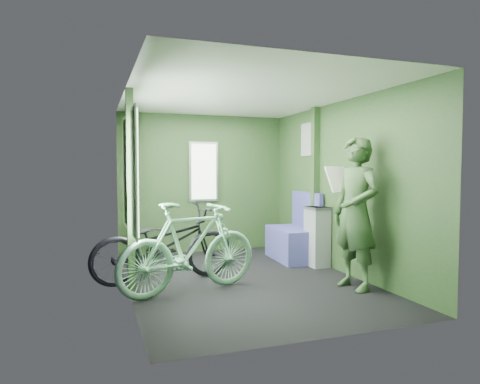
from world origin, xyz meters
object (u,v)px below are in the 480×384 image
at_px(bicycle_black, 165,282).
at_px(bicycle_mint, 190,293).
at_px(bench_seat, 294,240).
at_px(waste_box, 317,237).
at_px(passenger, 356,213).

xyz_separation_m(bicycle_black, bicycle_mint, (0.19, -0.59, 0.00)).
bearing_deg(bicycle_mint, bicycle_black, 2.88).
relative_size(bicycle_black, bench_seat, 1.73).
relative_size(bicycle_mint, waste_box, 2.01).
bearing_deg(passenger, bench_seat, 168.23).
bearing_deg(bicycle_black, bench_seat, -79.11).
height_order(bicycle_black, passenger, passenger).
height_order(bicycle_black, waste_box, waste_box).
xyz_separation_m(bicycle_mint, passenger, (1.85, -0.44, 0.88)).
distance_m(bicycle_mint, bench_seat, 2.29).
bearing_deg(bicycle_mint, bench_seat, -72.30).
xyz_separation_m(bicycle_black, bench_seat, (2.09, 0.66, 0.31)).
distance_m(bicycle_black, bicycle_mint, 0.62).
bearing_deg(bicycle_black, passenger, -123.17).
bearing_deg(bench_seat, waste_box, -74.63).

